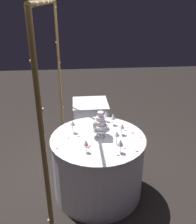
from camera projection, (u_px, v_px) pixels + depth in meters
ground_plane at (98, 190)px, 3.15m from camera, size 12.00×12.00×0.00m
decorative_arch at (53, 82)px, 2.50m from camera, size 2.14×0.06×2.22m
main_table at (98, 165)px, 2.98m from camera, size 1.10×1.10×0.77m
side_table at (91, 126)px, 3.89m from camera, size 0.53×0.53×0.80m
tiered_cake at (100, 124)px, 2.78m from camera, size 0.22×0.22×0.31m
wine_glass_0 at (113, 117)px, 3.06m from camera, size 0.06×0.06×0.15m
wine_glass_1 at (117, 134)px, 2.65m from camera, size 0.07×0.07×0.15m
wine_glass_2 at (106, 114)px, 3.15m from camera, size 0.06×0.06×0.15m
wine_glass_3 at (73, 124)px, 2.88m from camera, size 0.06×0.06×0.16m
wine_glass_4 at (120, 143)px, 2.50m from camera, size 0.06×0.06×0.16m
wine_glass_5 at (86, 143)px, 2.51m from camera, size 0.06×0.06×0.15m
wine_glass_6 at (122, 127)px, 2.84m from camera, size 0.06×0.06×0.14m
rose_petal_0 at (68, 138)px, 2.81m from camera, size 0.03×0.03×0.00m
rose_petal_1 at (141, 138)px, 2.82m from camera, size 0.03×0.03×0.00m
rose_petal_2 at (126, 130)px, 2.97m from camera, size 0.04×0.04×0.00m
rose_petal_3 at (133, 133)px, 2.91m from camera, size 0.03×0.04×0.00m
rose_petal_4 at (107, 129)px, 3.01m from camera, size 0.03×0.03×0.00m
rose_petal_5 at (79, 136)px, 2.85m from camera, size 0.03×0.04×0.00m
rose_petal_6 at (57, 148)px, 2.62m from camera, size 0.03×0.02×0.00m
rose_petal_7 at (90, 146)px, 2.66m from camera, size 0.04×0.03×0.00m
rose_petal_8 at (125, 148)px, 2.61m from camera, size 0.04×0.03×0.00m
rose_petal_9 at (89, 147)px, 2.63m from camera, size 0.04×0.04×0.00m
rose_petal_10 at (137, 151)px, 2.56m from camera, size 0.03×0.04×0.00m
rose_petal_11 at (86, 148)px, 2.63m from camera, size 0.02×0.03×0.00m
rose_petal_12 at (118, 155)px, 2.50m from camera, size 0.04×0.04×0.00m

